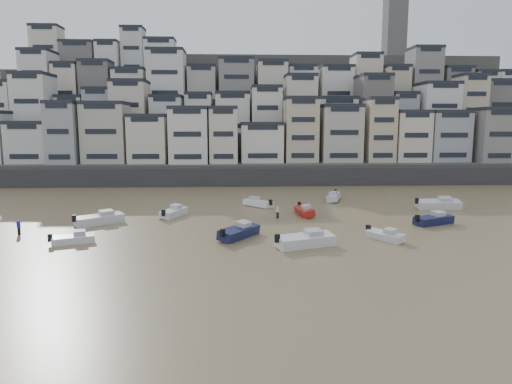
{
  "coord_description": "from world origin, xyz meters",
  "views": [
    {
      "loc": [
        5.87,
        -24.01,
        12.18
      ],
      "look_at": [
        8.28,
        30.0,
        4.0
      ],
      "focal_mm": 32.0,
      "sensor_mm": 36.0,
      "label": 1
    }
  ],
  "objects_px": {
    "boat_f": "(174,211)",
    "boat_g": "(439,203)",
    "boat_j": "(73,238)",
    "boat_c": "(239,230)",
    "person_pink": "(278,212)",
    "boat_a": "(305,238)",
    "boat_e": "(304,210)",
    "boat_b": "(385,234)",
    "person_blue": "(19,227)",
    "boat_d": "(434,218)",
    "boat_i": "(334,196)",
    "boat_k": "(99,217)",
    "boat_h": "(258,202)"
  },
  "relations": [
    {
      "from": "boat_a",
      "to": "person_pink",
      "type": "bearing_deg",
      "value": 76.17
    },
    {
      "from": "boat_f",
      "to": "boat_g",
      "type": "distance_m",
      "value": 37.29
    },
    {
      "from": "boat_k",
      "to": "person_blue",
      "type": "relative_size",
      "value": 3.65
    },
    {
      "from": "boat_c",
      "to": "boat_d",
      "type": "relative_size",
      "value": 1.06
    },
    {
      "from": "boat_k",
      "to": "boat_c",
      "type": "bearing_deg",
      "value": -60.54
    },
    {
      "from": "boat_b",
      "to": "person_blue",
      "type": "bearing_deg",
      "value": -131.51
    },
    {
      "from": "boat_b",
      "to": "person_blue",
      "type": "distance_m",
      "value": 39.81
    },
    {
      "from": "boat_b",
      "to": "boat_k",
      "type": "relative_size",
      "value": 0.72
    },
    {
      "from": "boat_h",
      "to": "boat_j",
      "type": "distance_m",
      "value": 28.25
    },
    {
      "from": "boat_j",
      "to": "boat_b",
      "type": "bearing_deg",
      "value": -20.73
    },
    {
      "from": "boat_b",
      "to": "boat_d",
      "type": "xyz_separation_m",
      "value": [
        8.39,
        7.26,
        0.16
      ]
    },
    {
      "from": "boat_e",
      "to": "person_blue",
      "type": "relative_size",
      "value": 3.0
    },
    {
      "from": "boat_f",
      "to": "boat_i",
      "type": "bearing_deg",
      "value": -42.97
    },
    {
      "from": "boat_g",
      "to": "boat_c",
      "type": "bearing_deg",
      "value": -151.76
    },
    {
      "from": "boat_j",
      "to": "boat_c",
      "type": "bearing_deg",
      "value": -15.0
    },
    {
      "from": "boat_g",
      "to": "person_pink",
      "type": "distance_m",
      "value": 24.1
    },
    {
      "from": "boat_e",
      "to": "person_pink",
      "type": "height_order",
      "value": "person_pink"
    },
    {
      "from": "person_blue",
      "to": "boat_e",
      "type": "bearing_deg",
      "value": 15.58
    },
    {
      "from": "boat_d",
      "to": "boat_i",
      "type": "height_order",
      "value": "boat_d"
    },
    {
      "from": "boat_b",
      "to": "boat_h",
      "type": "distance_m",
      "value": 23.68
    },
    {
      "from": "boat_e",
      "to": "boat_h",
      "type": "distance_m",
      "value": 8.96
    },
    {
      "from": "boat_a",
      "to": "boat_g",
      "type": "relative_size",
      "value": 0.97
    },
    {
      "from": "boat_c",
      "to": "person_pink",
      "type": "distance_m",
      "value": 11.11
    },
    {
      "from": "boat_a",
      "to": "person_blue",
      "type": "xyz_separation_m",
      "value": [
        -30.82,
        6.48,
        -0.02
      ]
    },
    {
      "from": "boat_b",
      "to": "boat_d",
      "type": "bearing_deg",
      "value": 95.42
    },
    {
      "from": "boat_b",
      "to": "boat_d",
      "type": "height_order",
      "value": "boat_d"
    },
    {
      "from": "boat_d",
      "to": "boat_c",
      "type": "bearing_deg",
      "value": 169.17
    },
    {
      "from": "boat_i",
      "to": "person_blue",
      "type": "relative_size",
      "value": 3.24
    },
    {
      "from": "boat_a",
      "to": "boat_e",
      "type": "xyz_separation_m",
      "value": [
        2.27,
        15.7,
        -0.18
      ]
    },
    {
      "from": "boat_e",
      "to": "boat_g",
      "type": "distance_m",
      "value": 20.07
    },
    {
      "from": "boat_a",
      "to": "boat_e",
      "type": "bearing_deg",
      "value": 61.87
    },
    {
      "from": "boat_g",
      "to": "boat_j",
      "type": "height_order",
      "value": "boat_g"
    },
    {
      "from": "person_blue",
      "to": "boat_f",
      "type": "bearing_deg",
      "value": 30.79
    },
    {
      "from": "boat_d",
      "to": "person_blue",
      "type": "bearing_deg",
      "value": 159.74
    },
    {
      "from": "boat_a",
      "to": "boat_k",
      "type": "height_order",
      "value": "boat_a"
    },
    {
      "from": "boat_c",
      "to": "person_pink",
      "type": "xyz_separation_m",
      "value": [
        5.07,
        9.88,
        0.04
      ]
    },
    {
      "from": "boat_d",
      "to": "person_pink",
      "type": "distance_m",
      "value": 19.14
    },
    {
      "from": "boat_h",
      "to": "boat_k",
      "type": "distance_m",
      "value": 22.71
    },
    {
      "from": "boat_c",
      "to": "boat_e",
      "type": "bearing_deg",
      "value": -1.1
    },
    {
      "from": "boat_f",
      "to": "person_pink",
      "type": "height_order",
      "value": "person_pink"
    },
    {
      "from": "boat_b",
      "to": "boat_i",
      "type": "distance_m",
      "value": 24.67
    },
    {
      "from": "boat_g",
      "to": "boat_k",
      "type": "distance_m",
      "value": 46.17
    },
    {
      "from": "boat_i",
      "to": "boat_j",
      "type": "relative_size",
      "value": 1.24
    },
    {
      "from": "boat_g",
      "to": "person_blue",
      "type": "distance_m",
      "value": 54.36
    },
    {
      "from": "boat_b",
      "to": "boat_g",
      "type": "height_order",
      "value": "boat_g"
    },
    {
      "from": "boat_h",
      "to": "person_blue",
      "type": "distance_m",
      "value": 31.54
    },
    {
      "from": "boat_e",
      "to": "boat_k",
      "type": "relative_size",
      "value": 0.82
    },
    {
      "from": "boat_b",
      "to": "boat_g",
      "type": "relative_size",
      "value": 0.69
    },
    {
      "from": "boat_d",
      "to": "boat_j",
      "type": "relative_size",
      "value": 1.28
    },
    {
      "from": "boat_j",
      "to": "boat_i",
      "type": "bearing_deg",
      "value": 16.87
    }
  ]
}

